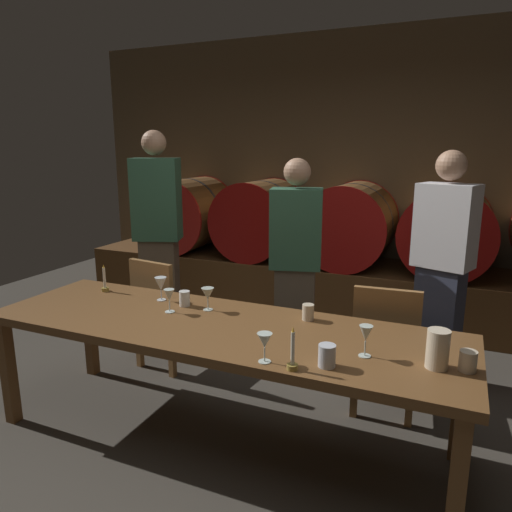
{
  "coord_description": "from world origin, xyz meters",
  "views": [
    {
      "loc": [
        1.02,
        -2.15,
        1.7
      ],
      "look_at": [
        -0.19,
        0.62,
        1.01
      ],
      "focal_mm": 33.21,
      "sensor_mm": 36.0,
      "label": 1
    }
  ],
  "objects_px": {
    "wine_glass_right": "(265,341)",
    "cup_center_right": "(327,356)",
    "wine_glass_far_left": "(161,284)",
    "cup_far_left": "(185,298)",
    "wine_barrel_far_left": "(188,214)",
    "wine_glass_left": "(169,296)",
    "guest_left": "(158,239)",
    "guest_right": "(442,269)",
    "candle_right": "(292,358)",
    "cup_center_left": "(308,312)",
    "dining_table": "(218,334)",
    "wine_glass_center": "(208,294)",
    "cup_far_right": "(468,361)",
    "chair_right": "(386,343)",
    "guest_center": "(295,265)",
    "wine_barrel_right": "(448,231)",
    "pitcher": "(438,349)",
    "chair_left": "(162,308)",
    "wine_glass_far_right": "(366,334)",
    "wine_barrel_left": "(261,219)",
    "candle_left": "(105,284)",
    "wine_barrel_center": "(351,224)"
  },
  "relations": [
    {
      "from": "wine_glass_right",
      "to": "cup_center_right",
      "type": "relative_size",
      "value": 1.36
    },
    {
      "from": "wine_glass_far_left",
      "to": "cup_far_left",
      "type": "bearing_deg",
      "value": -10.29
    },
    {
      "from": "wine_barrel_far_left",
      "to": "wine_glass_far_left",
      "type": "height_order",
      "value": "wine_barrel_far_left"
    },
    {
      "from": "wine_glass_left",
      "to": "cup_far_left",
      "type": "relative_size",
      "value": 1.49
    },
    {
      "from": "cup_far_left",
      "to": "wine_glass_left",
      "type": "bearing_deg",
      "value": -99.19
    },
    {
      "from": "guest_left",
      "to": "cup_far_left",
      "type": "bearing_deg",
      "value": 112.04
    },
    {
      "from": "guest_right",
      "to": "wine_glass_far_left",
      "type": "relative_size",
      "value": 10.89
    },
    {
      "from": "candle_right",
      "to": "wine_glass_far_left",
      "type": "height_order",
      "value": "candle_right"
    },
    {
      "from": "cup_far_left",
      "to": "cup_center_left",
      "type": "xyz_separation_m",
      "value": [
        0.79,
        0.07,
        -0.0
      ]
    },
    {
      "from": "dining_table",
      "to": "wine_glass_center",
      "type": "relative_size",
      "value": 19.44
    },
    {
      "from": "cup_center_left",
      "to": "cup_far_right",
      "type": "height_order",
      "value": "cup_far_right"
    },
    {
      "from": "chair_right",
      "to": "guest_center",
      "type": "bearing_deg",
      "value": -33.81
    },
    {
      "from": "wine_barrel_right",
      "to": "dining_table",
      "type": "height_order",
      "value": "wine_barrel_right"
    },
    {
      "from": "candle_right",
      "to": "wine_glass_far_left",
      "type": "relative_size",
      "value": 1.32
    },
    {
      "from": "pitcher",
      "to": "wine_glass_far_left",
      "type": "relative_size",
      "value": 1.17
    },
    {
      "from": "guest_center",
      "to": "guest_right",
      "type": "relative_size",
      "value": 0.97
    },
    {
      "from": "chair_left",
      "to": "wine_glass_far_right",
      "type": "distance_m",
      "value": 1.89
    },
    {
      "from": "guest_right",
      "to": "wine_glass_right",
      "type": "bearing_deg",
      "value": 86.24
    },
    {
      "from": "chair_left",
      "to": "chair_right",
      "type": "bearing_deg",
      "value": -171.77
    },
    {
      "from": "guest_left",
      "to": "cup_center_right",
      "type": "relative_size",
      "value": 17.58
    },
    {
      "from": "wine_barrel_left",
      "to": "wine_glass_far_left",
      "type": "relative_size",
      "value": 5.71
    },
    {
      "from": "wine_barrel_far_left",
      "to": "cup_far_left",
      "type": "xyz_separation_m",
      "value": [
        1.35,
        -2.27,
        -0.17
      ]
    },
    {
      "from": "dining_table",
      "to": "cup_center_right",
      "type": "xyz_separation_m",
      "value": [
        0.7,
        -0.27,
        0.11
      ]
    },
    {
      "from": "wine_glass_far_right",
      "to": "cup_center_right",
      "type": "xyz_separation_m",
      "value": [
        -0.14,
        -0.18,
        -0.06
      ]
    },
    {
      "from": "wine_barrel_left",
      "to": "candle_left",
      "type": "bearing_deg",
      "value": -95.99
    },
    {
      "from": "guest_center",
      "to": "cup_far_right",
      "type": "relative_size",
      "value": 17.11
    },
    {
      "from": "dining_table",
      "to": "chair_left",
      "type": "bearing_deg",
      "value": 141.62
    },
    {
      "from": "guest_left",
      "to": "wine_barrel_left",
      "type": "bearing_deg",
      "value": -123.84
    },
    {
      "from": "wine_barrel_far_left",
      "to": "cup_center_right",
      "type": "height_order",
      "value": "wine_barrel_far_left"
    },
    {
      "from": "candle_left",
      "to": "cup_center_left",
      "type": "height_order",
      "value": "candle_left"
    },
    {
      "from": "wine_glass_far_left",
      "to": "wine_glass_right",
      "type": "xyz_separation_m",
      "value": [
        0.97,
        -0.58,
        -0.01
      ]
    },
    {
      "from": "cup_center_right",
      "to": "cup_far_left",
      "type": "bearing_deg",
      "value": 155.84
    },
    {
      "from": "wine_barrel_left",
      "to": "cup_far_left",
      "type": "xyz_separation_m",
      "value": [
        0.44,
        -2.27,
        -0.17
      ]
    },
    {
      "from": "wine_barrel_right",
      "to": "wine_glass_center",
      "type": "xyz_separation_m",
      "value": [
        -1.28,
        -2.29,
        -0.12
      ]
    },
    {
      "from": "wine_glass_center",
      "to": "cup_center_right",
      "type": "height_order",
      "value": "wine_glass_center"
    },
    {
      "from": "wine_barrel_center",
      "to": "wine_barrel_left",
      "type": "bearing_deg",
      "value": 180.0
    },
    {
      "from": "wine_barrel_left",
      "to": "wine_glass_right",
      "type": "bearing_deg",
      "value": -66.79
    },
    {
      "from": "dining_table",
      "to": "guest_right",
      "type": "bearing_deg",
      "value": 47.98
    },
    {
      "from": "wine_barrel_center",
      "to": "wine_glass_right",
      "type": "relative_size",
      "value": 6.23
    },
    {
      "from": "candle_left",
      "to": "wine_glass_far_left",
      "type": "relative_size",
      "value": 1.24
    },
    {
      "from": "candle_left",
      "to": "cup_center_left",
      "type": "distance_m",
      "value": 1.46
    },
    {
      "from": "wine_barrel_right",
      "to": "guest_left",
      "type": "relative_size",
      "value": 0.48
    },
    {
      "from": "wine_glass_right",
      "to": "wine_glass_far_right",
      "type": "distance_m",
      "value": 0.49
    },
    {
      "from": "wine_barrel_right",
      "to": "cup_center_right",
      "type": "distance_m",
      "value": 2.78
    },
    {
      "from": "wine_barrel_center",
      "to": "wine_barrel_far_left",
      "type": "bearing_deg",
      "value": 180.0
    },
    {
      "from": "dining_table",
      "to": "cup_far_left",
      "type": "height_order",
      "value": "cup_far_left"
    },
    {
      "from": "wine_barrel_right",
      "to": "candle_left",
      "type": "bearing_deg",
      "value": -133.66
    },
    {
      "from": "candle_right",
      "to": "cup_far_left",
      "type": "xyz_separation_m",
      "value": [
        -0.91,
        0.56,
        -0.01
      ]
    },
    {
      "from": "guest_left",
      "to": "candle_right",
      "type": "relative_size",
      "value": 8.99
    },
    {
      "from": "wine_barrel_left",
      "to": "cup_center_right",
      "type": "bearing_deg",
      "value": -61.59
    }
  ]
}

